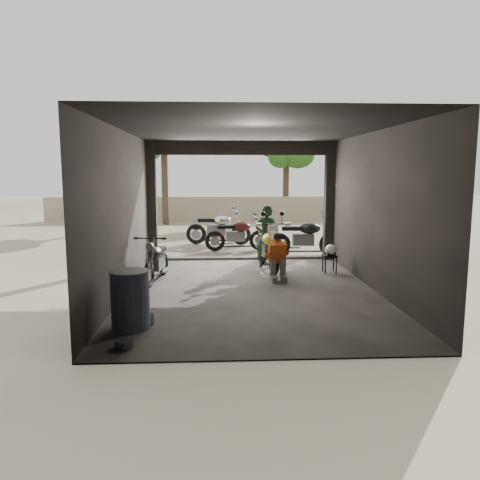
{
  "coord_description": "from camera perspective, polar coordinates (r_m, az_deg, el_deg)",
  "views": [
    {
      "loc": [
        -0.7,
        -9.14,
        2.38
      ],
      "look_at": [
        -0.18,
        0.6,
        0.97
      ],
      "focal_mm": 35.0,
      "sensor_mm": 36.0,
      "label": 1
    }
  ],
  "objects": [
    {
      "name": "helmet",
      "position": [
        11.24,
        11.0,
        -1.19
      ],
      "size": [
        0.34,
        0.35,
        0.26
      ],
      "primitive_type": "ellipsoid",
      "rotation": [
        0.0,
        0.0,
        -0.27
      ],
      "color": "white",
      "rests_on": "stool"
    },
    {
      "name": "sign_post",
      "position": [
        12.84,
        13.34,
        4.8
      ],
      "size": [
        0.82,
        0.08,
        2.46
      ],
      "rotation": [
        0.0,
        0.0,
        0.15
      ],
      "color": "black",
      "rests_on": "ground"
    },
    {
      "name": "ground",
      "position": [
        9.48,
        1.31,
        -6.32
      ],
      "size": [
        80.0,
        80.0,
        0.0
      ],
      "primitive_type": "plane",
      "color": "#7A6D56",
      "rests_on": "ground"
    },
    {
      "name": "left_bike",
      "position": [
        10.41,
        -10.16,
        -2.18
      ],
      "size": [
        0.84,
        1.61,
        1.04
      ],
      "primitive_type": null,
      "rotation": [
        0.0,
        0.0,
        -0.14
      ],
      "color": "black",
      "rests_on": "ground"
    },
    {
      "name": "outside_bike_c",
      "position": [
        13.48,
        7.93,
        0.7
      ],
      "size": [
        1.89,
        0.81,
        1.26
      ],
      "primitive_type": null,
      "rotation": [
        0.0,
        0.0,
        1.55
      ],
      "color": "black",
      "rests_on": "ground"
    },
    {
      "name": "oil_drum",
      "position": [
        7.35,
        -13.22,
        -7.2
      ],
      "size": [
        0.64,
        0.64,
        0.91
      ],
      "primitive_type": "cylinder",
      "rotation": [
        0.0,
        0.0,
        0.1
      ],
      "color": "#404E6B",
      "rests_on": "ground"
    },
    {
      "name": "tree_right",
      "position": [
        23.44,
        5.68,
        11.08
      ],
      "size": [
        2.2,
        2.2,
        5.0
      ],
      "color": "#382B1E",
      "rests_on": "ground"
    },
    {
      "name": "mechanic",
      "position": [
        10.36,
        4.64,
        -2.25
      ],
      "size": [
        0.52,
        0.7,
        1.0
      ],
      "primitive_type": null,
      "rotation": [
        0.0,
        0.0,
        0.01
      ],
      "color": "#C9551A",
      "rests_on": "ground"
    },
    {
      "name": "outside_bike_a",
      "position": [
        15.53,
        -2.67,
        1.79
      ],
      "size": [
        1.99,
        1.07,
        1.28
      ],
      "primitive_type": null,
      "rotation": [
        0.0,
        0.0,
        1.41
      ],
      "color": "black",
      "rests_on": "ground"
    },
    {
      "name": "tree_left",
      "position": [
        21.83,
        -9.28,
        12.35
      ],
      "size": [
        2.2,
        2.2,
        5.6
      ],
      "color": "#382B1E",
      "rests_on": "ground"
    },
    {
      "name": "stool",
      "position": [
        11.29,
        10.87,
        -2.19
      ],
      "size": [
        0.32,
        0.32,
        0.44
      ],
      "rotation": [
        0.0,
        0.0,
        -0.17
      ],
      "color": "black",
      "rests_on": "ground"
    },
    {
      "name": "rider",
      "position": [
        11.75,
        3.23,
        0.45
      ],
      "size": [
        0.62,
        0.45,
        1.58
      ],
      "primitive_type": "imported",
      "rotation": [
        0.0,
        0.0,
        3.02
      ],
      "color": "black",
      "rests_on": "ground"
    },
    {
      "name": "outside_bike_b",
      "position": [
        14.29,
        -0.34,
        1.01
      ],
      "size": [
        1.79,
        0.88,
        1.17
      ],
      "primitive_type": null,
      "rotation": [
        0.0,
        0.0,
        1.67
      ],
      "color": "#3F120F",
      "rests_on": "ground"
    },
    {
      "name": "boundary_wall",
      "position": [
        23.22,
        -1.29,
        3.84
      ],
      "size": [
        18.0,
        0.3,
        1.2
      ],
      "primitive_type": "cube",
      "color": "gray",
      "rests_on": "ground"
    },
    {
      "name": "main_bike",
      "position": [
        11.52,
        3.39,
        -0.6
      ],
      "size": [
        0.94,
        1.91,
        1.23
      ],
      "primitive_type": null,
      "rotation": [
        0.0,
        0.0,
        0.1
      ],
      "color": "beige",
      "rests_on": "ground"
    },
    {
      "name": "garage",
      "position": [
        9.78,
        1.09,
        1.76
      ],
      "size": [
        7.0,
        7.13,
        3.2
      ],
      "color": "#2D2B28",
      "rests_on": "ground"
    }
  ]
}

